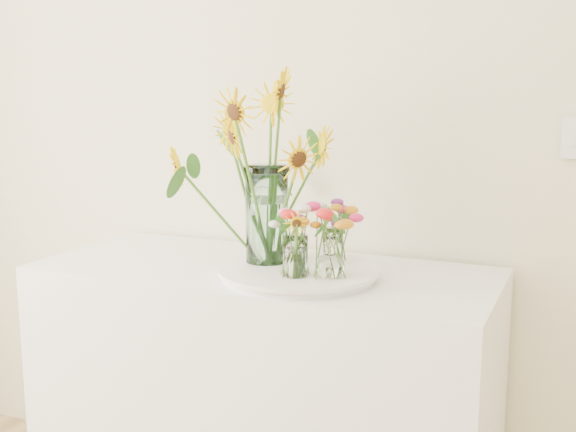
{
  "coord_description": "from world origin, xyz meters",
  "views": [
    {
      "loc": [
        0.81,
        -0.0,
        1.45
      ],
      "look_at": [
        -0.0,
        1.86,
        1.08
      ],
      "focal_mm": 45.0,
      "sensor_mm": 36.0,
      "label": 1
    }
  ],
  "objects_px": {
    "mason_jar": "(267,215)",
    "small_vase_b": "(330,258)",
    "small_vase_c": "(333,246)",
    "small_vase_a": "(295,257)",
    "tray": "(298,274)",
    "counter": "(265,406)"
  },
  "relations": [
    {
      "from": "mason_jar",
      "to": "small_vase_b",
      "type": "xyz_separation_m",
      "value": [
        0.23,
        -0.09,
        -0.09
      ]
    },
    {
      "from": "small_vase_b",
      "to": "small_vase_c",
      "type": "relative_size",
      "value": 1.1
    },
    {
      "from": "mason_jar",
      "to": "small_vase_a",
      "type": "height_order",
      "value": "mason_jar"
    },
    {
      "from": "tray",
      "to": "mason_jar",
      "type": "height_order",
      "value": "mason_jar"
    },
    {
      "from": "mason_jar",
      "to": "small_vase_a",
      "type": "xyz_separation_m",
      "value": [
        0.14,
        -0.12,
        -0.09
      ]
    },
    {
      "from": "mason_jar",
      "to": "small_vase_c",
      "type": "xyz_separation_m",
      "value": [
        0.18,
        0.08,
        -0.09
      ]
    },
    {
      "from": "tray",
      "to": "small_vase_a",
      "type": "distance_m",
      "value": 0.12
    },
    {
      "from": "tray",
      "to": "small_vase_c",
      "type": "bearing_deg",
      "value": 61.01
    },
    {
      "from": "small_vase_a",
      "to": "small_vase_c",
      "type": "bearing_deg",
      "value": 79.54
    },
    {
      "from": "tray",
      "to": "mason_jar",
      "type": "bearing_deg",
      "value": 162.26
    },
    {
      "from": "counter",
      "to": "small_vase_c",
      "type": "xyz_separation_m",
      "value": [
        0.21,
        0.04,
        0.53
      ]
    },
    {
      "from": "small_vase_a",
      "to": "counter",
      "type": "bearing_deg",
      "value": 137.3
    },
    {
      "from": "mason_jar",
      "to": "small_vase_a",
      "type": "distance_m",
      "value": 0.21
    },
    {
      "from": "small_vase_c",
      "to": "mason_jar",
      "type": "bearing_deg",
      "value": -157.32
    },
    {
      "from": "small_vase_b",
      "to": "small_vase_c",
      "type": "height_order",
      "value": "small_vase_b"
    },
    {
      "from": "tray",
      "to": "small_vase_c",
      "type": "distance_m",
      "value": 0.15
    },
    {
      "from": "small_vase_a",
      "to": "tray",
      "type": "bearing_deg",
      "value": 106.8
    },
    {
      "from": "counter",
      "to": "small_vase_c",
      "type": "height_order",
      "value": "small_vase_c"
    },
    {
      "from": "counter",
      "to": "small_vase_b",
      "type": "distance_m",
      "value": 0.61
    },
    {
      "from": "small_vase_c",
      "to": "small_vase_b",
      "type": "bearing_deg",
      "value": -72.48
    },
    {
      "from": "counter",
      "to": "mason_jar",
      "type": "distance_m",
      "value": 0.62
    },
    {
      "from": "counter",
      "to": "tray",
      "type": "height_order",
      "value": "tray"
    }
  ]
}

